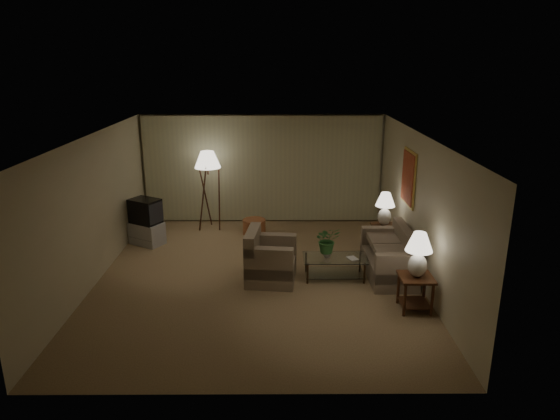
% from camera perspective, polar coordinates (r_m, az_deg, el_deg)
% --- Properties ---
extents(ground, '(7.00, 7.00, 0.00)m').
position_cam_1_polar(ground, '(9.67, -2.54, -7.58)').
color(ground, '#A28659').
rests_on(ground, ground).
extents(room_shell, '(6.04, 7.02, 2.72)m').
position_cam_1_polar(room_shell, '(10.54, -2.23, 4.57)').
color(room_shell, beige).
rests_on(room_shell, ground).
extents(sofa, '(1.64, 0.82, 0.72)m').
position_cam_1_polar(sofa, '(9.78, 12.31, -5.37)').
color(sofa, gray).
rests_on(sofa, ground).
extents(armchair, '(1.11, 1.08, 0.78)m').
position_cam_1_polar(armchair, '(9.34, -1.03, -5.84)').
color(armchair, gray).
rests_on(armchair, ground).
extents(side_table_near, '(0.54, 0.54, 0.60)m').
position_cam_1_polar(side_table_near, '(8.60, 15.22, -8.46)').
color(side_table_near, '#341B0E').
rests_on(side_table_near, ground).
extents(side_table_far, '(0.51, 0.43, 0.60)m').
position_cam_1_polar(side_table_far, '(10.93, 11.72, -2.67)').
color(side_table_far, '#341B0E').
rests_on(side_table_far, ground).
extents(table_lamp_near, '(0.44, 0.44, 0.76)m').
position_cam_1_polar(table_lamp_near, '(8.35, 15.56, -4.51)').
color(table_lamp_near, silver).
rests_on(table_lamp_near, side_table_near).
extents(table_lamp_far, '(0.41, 0.41, 0.72)m').
position_cam_1_polar(table_lamp_far, '(10.74, 11.92, 0.45)').
color(table_lamp_far, silver).
rests_on(table_lamp_far, side_table_far).
extents(coffee_table, '(1.19, 0.65, 0.41)m').
position_cam_1_polar(coffee_table, '(9.55, 6.26, -6.18)').
color(coffee_table, silver).
rests_on(coffee_table, ground).
extents(tv_cabinet, '(1.12, 1.08, 0.50)m').
position_cam_1_polar(tv_cabinet, '(11.58, -14.95, -2.57)').
color(tv_cabinet, '#A3A3A5').
rests_on(tv_cabinet, ground).
extents(crt_tv, '(1.03, 1.00, 0.54)m').
position_cam_1_polar(crt_tv, '(11.42, -15.15, -0.11)').
color(crt_tv, black).
rests_on(crt_tv, tv_cabinet).
extents(floor_lamp, '(0.62, 0.62, 1.91)m').
position_cam_1_polar(floor_lamp, '(12.08, -8.15, 2.40)').
color(floor_lamp, '#341B0E').
rests_on(floor_lamp, ground).
extents(ottoman, '(0.65, 0.65, 0.36)m').
position_cam_1_polar(ottoman, '(11.84, -2.97, -1.92)').
color(ottoman, '#A96839').
rests_on(ottoman, ground).
extents(vase, '(0.16, 0.16, 0.15)m').
position_cam_1_polar(vase, '(9.45, 5.40, -5.01)').
color(vase, silver).
rests_on(vase, coffee_table).
extents(flowers, '(0.54, 0.49, 0.51)m').
position_cam_1_polar(flowers, '(9.33, 5.45, -3.13)').
color(flowers, '#337333').
rests_on(flowers, vase).
extents(book, '(0.23, 0.27, 0.02)m').
position_cam_1_polar(book, '(9.43, 7.87, -5.58)').
color(book, olive).
rests_on(book, coffee_table).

